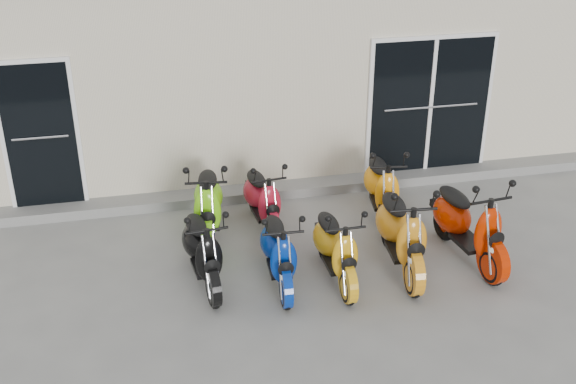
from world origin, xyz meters
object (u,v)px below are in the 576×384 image
scooter_front_orange_a (336,240)px  scooter_back_red (262,192)px  scooter_back_green (208,196)px  scooter_front_red (470,215)px  scooter_front_blue (279,244)px  scooter_back_yellow (382,180)px  scooter_front_orange_b (402,224)px  scooter_front_black (202,242)px

scooter_front_orange_a → scooter_back_red: size_ratio=1.01×
scooter_front_orange_a → scooter_back_green: scooter_back_green is taller
scooter_front_red → scooter_front_blue: bearing=174.3°
scooter_front_orange_a → scooter_back_yellow: bearing=52.0°
scooter_front_orange_b → scooter_front_black: bearing=179.8°
scooter_front_black → scooter_back_red: 1.55m
scooter_back_yellow → scooter_front_orange_a: bearing=-118.4°
scooter_front_orange_a → scooter_front_red: bearing=2.2°
scooter_back_green → scooter_front_orange_a: bearing=-37.9°
scooter_front_blue → scooter_front_black: bearing=169.1°
scooter_front_blue → scooter_back_green: scooter_back_green is taller
scooter_front_orange_b → scooter_front_red: bearing=6.6°
scooter_front_orange_b → scooter_back_yellow: scooter_front_orange_b is taller
scooter_front_blue → scooter_front_red: bearing=3.3°
scooter_back_yellow → scooter_front_black: bearing=-148.1°
scooter_front_orange_a → scooter_front_red: 1.79m
scooter_front_red → scooter_back_yellow: size_ratio=1.10×
scooter_front_red → scooter_front_orange_b: bearing=175.4°
scooter_front_red → scooter_back_green: 3.44m
scooter_front_blue → scooter_front_orange_b: scooter_front_orange_b is taller
scooter_front_blue → scooter_front_orange_b: (1.57, 0.00, 0.09)m
scooter_front_black → scooter_front_red: 3.39m
scooter_front_black → scooter_front_blue: (0.90, -0.21, -0.01)m
scooter_front_orange_b → scooter_front_red: size_ratio=1.00×
scooter_front_blue → scooter_front_red: scooter_front_red is taller
scooter_back_red → scooter_front_orange_a: bearing=-71.8°
scooter_back_green → scooter_front_blue: bearing=-55.2°
scooter_front_orange_b → scooter_back_green: bearing=154.4°
scooter_front_blue → scooter_back_red: bearing=89.9°
scooter_front_orange_b → scooter_back_red: bearing=141.3°
scooter_front_blue → scooter_back_yellow: bearing=40.1°
scooter_front_orange_a → scooter_back_green: size_ratio=0.90×
scooter_front_red → scooter_back_yellow: scooter_front_red is taller
scooter_front_orange_b → scooter_front_orange_a: bearing=-170.8°
scooter_front_orange_b → scooter_front_red: 0.92m
scooter_back_red → scooter_front_orange_b: bearing=-48.3°
scooter_back_red → scooter_front_blue: bearing=-97.6°
scooter_front_blue → scooter_front_red: size_ratio=0.86×
scooter_back_yellow → scooter_back_green: bearing=-170.4°
scooter_front_black → scooter_back_yellow: 2.92m
scooter_front_orange_a → scooter_back_yellow: scooter_back_yellow is taller
scooter_front_red → scooter_back_yellow: 1.52m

